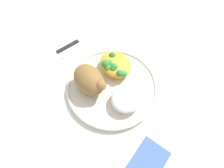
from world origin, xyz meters
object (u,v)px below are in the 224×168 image
Objects in this scene: plate at (112,87)px; rice_pile at (125,100)px; mac_cheese_with_broccoli at (115,65)px; roasted_chicken at (90,80)px; fork at (83,46)px; napkin at (145,167)px; knife at (78,41)px.

rice_pile is at bearing -4.54° from plate.
mac_cheese_with_broccoli is at bearing 155.52° from rice_pile.
plate is 0.07m from rice_pile.
roasted_chicken is 0.11m from rice_pile.
fork is (-0.24, 0.03, -0.03)m from rice_pile.
napkin is at bearing -17.99° from plate.
mac_cheese_with_broccoli is (-0.00, 0.09, -0.02)m from roasted_chicken.
fork is at bearing 173.40° from rice_pile.
plate is 1.82× the size of fork.
plate is at bearing -7.29° from fork.
rice_pile is 0.64× the size of napkin.
rice_pile is 0.25m from fork.
fork is (-0.18, 0.02, -0.01)m from plate.
rice_pile reaches higher than plate.
knife reaches higher than napkin.
plate is 1.97× the size of napkin.
roasted_chicken reaches higher than rice_pile.
rice_pile is (0.10, 0.04, -0.02)m from roasted_chicken.
plate is at bearing 52.46° from roasted_chicken.
fork is at bearing 172.71° from plate.
mac_cheese_with_broccoli is at bearing 134.42° from plate.
plate is 2.41× the size of roasted_chicken.
napkin is at bearing -13.23° from fork.
napkin is (0.22, -0.07, -0.01)m from plate.
plate is 3.08× the size of rice_pile.
rice_pile is at bearing 157.09° from napkin.
knife is at bearing -172.78° from mac_cheese_with_broccoli.
fork is (-0.14, 0.07, -0.05)m from roasted_chicken.
roasted_chicken is 1.10× the size of mac_cheese_with_broccoli.
roasted_chicken is 0.76× the size of fork.
mac_cheese_with_broccoli reaches higher than plate.
napkin is at bearing -12.07° from knife.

